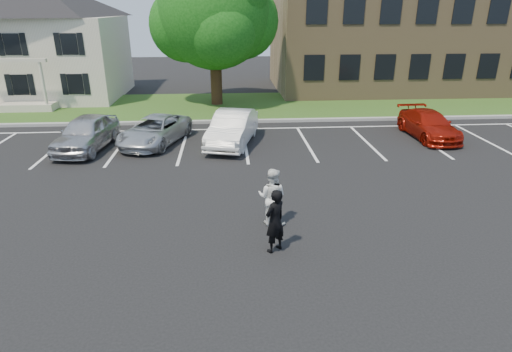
# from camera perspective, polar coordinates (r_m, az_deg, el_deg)

# --- Properties ---
(ground_plane) EXTENTS (90.00, 90.00, 0.00)m
(ground_plane) POSITION_cam_1_polar(r_m,az_deg,el_deg) (12.00, 0.33, -7.33)
(ground_plane) COLOR black
(ground_plane) RESTS_ON ground
(curb) EXTENTS (40.00, 0.30, 0.15)m
(curb) POSITION_cam_1_polar(r_m,az_deg,el_deg) (23.20, -1.89, 7.32)
(curb) COLOR gray
(curb) RESTS_ON ground
(grass_strip) EXTENTS (44.00, 8.00, 0.08)m
(grass_strip) POSITION_cam_1_polar(r_m,az_deg,el_deg) (27.10, -2.21, 9.34)
(grass_strip) COLOR #294E10
(grass_strip) RESTS_ON ground
(stall_lines) EXTENTS (34.00, 5.36, 0.01)m
(stall_lines) POSITION_cam_1_polar(r_m,az_deg,el_deg) (20.38, 2.40, 5.08)
(stall_lines) COLOR white
(stall_lines) RESTS_ON ground
(house) EXTENTS (10.30, 9.22, 7.60)m
(house) POSITION_cam_1_polar(r_m,az_deg,el_deg) (32.86, -26.87, 15.99)
(house) COLOR #BDB6A0
(house) RESTS_ON ground
(office_building) EXTENTS (22.40, 10.40, 8.30)m
(office_building) POSITION_cam_1_polar(r_m,az_deg,el_deg) (35.71, 21.58, 17.58)
(office_building) COLOR #94784F
(office_building) RESTS_ON ground
(tree) EXTENTS (7.80, 7.20, 8.80)m
(tree) POSITION_cam_1_polar(r_m,az_deg,el_deg) (27.09, -5.41, 20.58)
(tree) COLOR black
(tree) RESTS_ON ground
(man_black_suit) EXTENTS (0.73, 0.70, 1.69)m
(man_black_suit) POSITION_cam_1_polar(r_m,az_deg,el_deg) (10.71, 2.52, -6.01)
(man_black_suit) COLOR black
(man_black_suit) RESTS_ON ground
(man_white_shirt) EXTENTS (0.99, 0.89, 1.68)m
(man_white_shirt) POSITION_cam_1_polar(r_m,az_deg,el_deg) (12.02, 2.13, -2.79)
(man_white_shirt) COLOR white
(man_white_shirt) RESTS_ON ground
(car_silver_west) EXTENTS (2.27, 4.49, 1.47)m
(car_silver_west) POSITION_cam_1_polar(r_m,az_deg,el_deg) (19.97, -21.69, 5.37)
(car_silver_west) COLOR #B9B9BE
(car_silver_west) RESTS_ON ground
(car_silver_minivan) EXTENTS (3.34, 4.81, 1.22)m
(car_silver_minivan) POSITION_cam_1_polar(r_m,az_deg,el_deg) (19.92, -13.33, 5.93)
(car_silver_minivan) COLOR #B9BDC1
(car_silver_minivan) RESTS_ON ground
(car_white_sedan) EXTENTS (2.60, 4.73, 1.48)m
(car_white_sedan) POSITION_cam_1_polar(r_m,az_deg,el_deg) (19.30, -3.16, 6.38)
(car_white_sedan) COLOR white
(car_white_sedan) RESTS_ON ground
(car_red_compact) EXTENTS (1.84, 4.27, 1.22)m
(car_red_compact) POSITION_cam_1_polar(r_m,az_deg,el_deg) (21.93, 22.01, 6.36)
(car_red_compact) COLOR #981508
(car_red_compact) RESTS_ON ground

